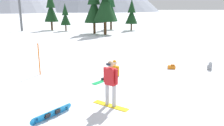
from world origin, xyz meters
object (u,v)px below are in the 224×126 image
backpack_grey (210,66)px  pine_tree_slender (65,16)px  pine_tree_young (94,6)px  backpack_orange (172,67)px  pine_tree_leaning (51,9)px  snowboarder_midground (112,72)px  trail_marker_pole (39,59)px  snowboarder_foreground (111,83)px  pine_tree_twin (105,1)px  pine_tree_broad (111,8)px  pine_tree_short (132,13)px  loose_snowboard_far_spare (52,113)px

backpack_grey → pine_tree_slender: pine_tree_slender is taller
pine_tree_slender → pine_tree_young: bearing=-39.5°
backpack_grey → pine_tree_slender: size_ratio=0.11×
backpack_orange → pine_tree_young: size_ratio=0.07×
pine_tree_leaning → snowboarder_midground: bearing=-71.4°
trail_marker_pole → snowboarder_foreground: bearing=-48.5°
backpack_grey → pine_tree_leaning: 29.92m
pine_tree_twin → pine_tree_broad: 7.43m
pine_tree_young → pine_tree_broad: bearing=66.1°
pine_tree_slender → pine_tree_short: pine_tree_short is taller
pine_tree_twin → pine_tree_slender: 8.51m
snowboarder_foreground → backpack_grey: bearing=38.4°
backpack_grey → pine_tree_broad: (-5.08, 26.07, 3.43)m
backpack_grey → pine_tree_leaning: size_ratio=0.07×
loose_snowboard_far_spare → pine_tree_twin: 25.06m
pine_tree_slender → pine_tree_young: (4.79, -3.96, 1.55)m
pine_tree_broad → loose_snowboard_far_spare: bearing=-95.8°
loose_snowboard_far_spare → pine_tree_short: pine_tree_short is taller
loose_snowboard_far_spare → backpack_grey: (8.32, 5.80, 0.07)m
loose_snowboard_far_spare → pine_tree_slender: 30.19m
pine_tree_leaning → pine_tree_young: bearing=-36.9°
pine_tree_broad → pine_tree_short: bearing=-25.5°
pine_tree_broad → backpack_orange: bearing=-83.8°
snowboarder_foreground → pine_tree_young: 25.25m
snowboarder_midground → pine_tree_twin: 20.63m
snowboarder_foreground → pine_tree_young: size_ratio=0.25×
pine_tree_twin → snowboarder_midground: bearing=-89.6°
backpack_orange → pine_tree_leaning: (-12.85, 25.32, 3.42)m
backpack_grey → pine_tree_twin: (-6.18, 18.78, 4.33)m
pine_tree_twin → pine_tree_short: (4.44, 5.71, -1.76)m
backpack_orange → pine_tree_short: size_ratio=0.11×
snowboarder_foreground → pine_tree_slender: 29.69m
backpack_orange → pine_tree_slender: (-10.25, 23.73, 2.30)m
backpack_grey → trail_marker_pole: 10.16m
backpack_orange → pine_tree_broad: pine_tree_broad is taller
pine_tree_short → pine_tree_young: 7.56m
snowboarder_midground → pine_tree_twin: pine_tree_twin is taller
backpack_orange → pine_tree_young: pine_tree_young is taller
pine_tree_slender → pine_tree_leaning: 3.25m
pine_tree_young → trail_marker_pole: bearing=-96.6°
trail_marker_pole → pine_tree_short: 26.55m
backpack_grey → pine_tree_broad: 26.78m
snowboarder_midground → pine_tree_leaning: bearing=108.6°
loose_snowboard_far_spare → backpack_grey: backpack_grey is taller
trail_marker_pole → pine_tree_leaning: pine_tree_leaning is taller
snowboarder_foreground → pine_tree_young: pine_tree_young is taller
loose_snowboard_far_spare → pine_tree_twin: bearing=85.0°
backpack_orange → trail_marker_pole: size_ratio=0.30×
backpack_grey → backpack_orange: size_ratio=0.87×
snowboarder_midground → backpack_grey: bearing=13.2°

